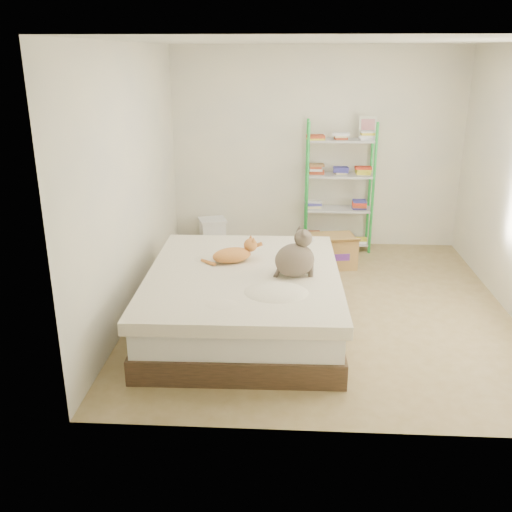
# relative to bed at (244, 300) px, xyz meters

# --- Properties ---
(room) EXTENTS (3.81, 4.21, 2.61)m
(room) POSITION_rel_bed_xyz_m (0.77, 0.52, 1.02)
(room) COLOR tan
(room) RESTS_ON ground
(bed) EXTENTS (1.82, 2.26, 0.57)m
(bed) POSITION_rel_bed_xyz_m (0.00, 0.00, 0.00)
(bed) COLOR brown
(bed) RESTS_ON ground
(orange_cat) EXTENTS (0.52, 0.41, 0.19)m
(orange_cat) POSITION_rel_bed_xyz_m (-0.13, 0.25, 0.38)
(orange_cat) COLOR orange
(orange_cat) RESTS_ON bed
(grey_cat) EXTENTS (0.47, 0.43, 0.45)m
(grey_cat) POSITION_rel_bed_xyz_m (0.47, -0.08, 0.51)
(grey_cat) COLOR #7C6D5C
(grey_cat) RESTS_ON bed
(shelf_unit) EXTENTS (0.88, 0.36, 1.74)m
(shelf_unit) POSITION_rel_bed_xyz_m (1.07, 2.40, 0.58)
(shelf_unit) COLOR green
(shelf_unit) RESTS_ON ground
(cardboard_box) EXTENTS (0.61, 0.60, 0.44)m
(cardboard_box) POSITION_rel_bed_xyz_m (0.96, 1.73, -0.09)
(cardboard_box) COLOR #B58045
(cardboard_box) RESTS_ON ground
(white_bin) EXTENTS (0.42, 0.39, 0.40)m
(white_bin) POSITION_rel_bed_xyz_m (-0.60, 2.37, -0.08)
(white_bin) COLOR white
(white_bin) RESTS_ON ground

